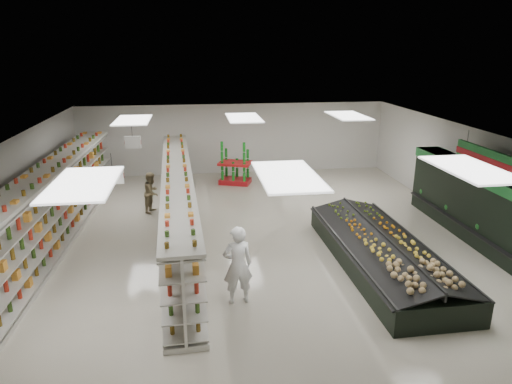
{
  "coord_description": "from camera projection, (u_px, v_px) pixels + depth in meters",
  "views": [
    {
      "loc": [
        -1.87,
        -12.75,
        5.66
      ],
      "look_at": [
        0.02,
        0.89,
        1.27
      ],
      "focal_mm": 32.0,
      "sensor_mm": 36.0,
      "label": 1
    }
  ],
  "objects": [
    {
      "name": "shopper_main",
      "position": [
        238.0,
        265.0,
        10.31
      ],
      "size": [
        0.74,
        0.54,
        1.89
      ],
      "primitive_type": "imported",
      "rotation": [
        0.0,
        0.0,
        3.27
      ],
      "color": "silver",
      "rests_on": "floor"
    },
    {
      "name": "aisle_sign_far",
      "position": [
        133.0,
        142.0,
        14.55
      ],
      "size": [
        0.52,
        0.06,
        0.75
      ],
      "color": "white",
      "rests_on": "ceiling"
    },
    {
      "name": "wall_back",
      "position": [
        234.0,
        139.0,
        21.06
      ],
      "size": [
        14.0,
        0.02,
        3.2
      ],
      "primitive_type": "cube",
      "color": "silver",
      "rests_on": "floor"
    },
    {
      "name": "aisle_sign_near",
      "position": [
        113.0,
        176.0,
        10.77
      ],
      "size": [
        0.52,
        0.06,
        0.75
      ],
      "color": "white",
      "rests_on": "ceiling"
    },
    {
      "name": "produce_island",
      "position": [
        382.0,
        251.0,
        12.23
      ],
      "size": [
        2.37,
        6.3,
        0.94
      ],
      "rotation": [
        0.0,
        0.0,
        0.01
      ],
      "color": "black",
      "rests_on": "floor"
    },
    {
      "name": "gondola_left",
      "position": [
        45.0,
        217.0,
        12.88
      ],
      "size": [
        1.42,
        13.38,
        2.31
      ],
      "rotation": [
        0.0,
        0.0,
        -0.03
      ],
      "color": "silver",
      "rests_on": "floor"
    },
    {
      "name": "floor",
      "position": [
        259.0,
        240.0,
        13.99
      ],
      "size": [
        16.0,
        16.0,
        0.0
      ],
      "primitive_type": "plane",
      "color": "beige",
      "rests_on": "ground"
    },
    {
      "name": "produce_wall_case",
      "position": [
        492.0,
        208.0,
        13.06
      ],
      "size": [
        0.93,
        8.0,
        2.2
      ],
      "color": "black",
      "rests_on": "floor"
    },
    {
      "name": "shopper_background",
      "position": [
        152.0,
        192.0,
        16.19
      ],
      "size": [
        0.67,
        0.82,
        1.46
      ],
      "primitive_type": "imported",
      "rotation": [
        0.0,
        0.0,
        1.18
      ],
      "color": "tan",
      "rests_on": "floor"
    },
    {
      "name": "wall_front",
      "position": [
        348.0,
        372.0,
        5.96
      ],
      "size": [
        14.0,
        0.02,
        3.2
      ],
      "primitive_type": "cube",
      "color": "silver",
      "rests_on": "floor"
    },
    {
      "name": "gondola_center",
      "position": [
        179.0,
        206.0,
        14.12
      ],
      "size": [
        1.38,
        11.94,
        2.07
      ],
      "rotation": [
        0.0,
        0.0,
        0.04
      ],
      "color": "silver",
      "rests_on": "floor"
    },
    {
      "name": "hortifruti_banner",
      "position": [
        491.0,
        161.0,
        12.59
      ],
      "size": [
        0.12,
        3.2,
        0.95
      ],
      "color": "#1D6E2C",
      "rests_on": "ceiling"
    },
    {
      "name": "wall_left",
      "position": [
        9.0,
        201.0,
        12.59
      ],
      "size": [
        0.02,
        16.0,
        3.2
      ],
      "primitive_type": "cube",
      "color": "silver",
      "rests_on": "floor"
    },
    {
      "name": "ceiling",
      "position": [
        259.0,
        137.0,
        13.02
      ],
      "size": [
        14.0,
        16.0,
        0.02
      ],
      "primitive_type": "cube",
      "color": "white",
      "rests_on": "wall_back"
    },
    {
      "name": "wall_right",
      "position": [
        478.0,
        181.0,
        14.42
      ],
      "size": [
        0.02,
        16.0,
        3.2
      ],
      "primitive_type": "cube",
      "color": "silver",
      "rests_on": "floor"
    },
    {
      "name": "soda_endcap",
      "position": [
        235.0,
        165.0,
        19.55
      ],
      "size": [
        1.56,
        1.31,
        1.71
      ],
      "rotation": [
        0.0,
        0.0,
        -0.35
      ],
      "color": "#A51218",
      "rests_on": "floor"
    }
  ]
}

